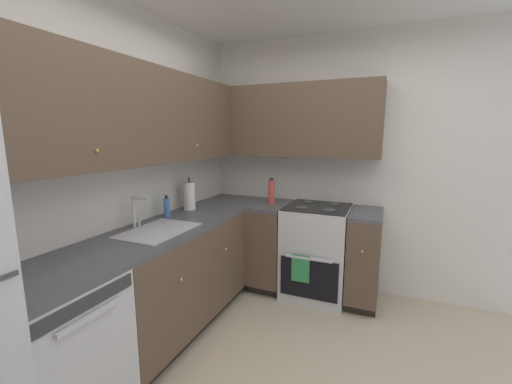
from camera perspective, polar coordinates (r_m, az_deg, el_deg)
name	(u,v)px	position (r m, az deg, el deg)	size (l,w,h in m)	color
wall_back	(93,180)	(2.54, -26.81, 1.87)	(3.65, 0.05, 2.61)	silver
wall_right	(350,166)	(3.46, 16.24, 4.44)	(0.05, 3.11, 2.61)	silver
dishwasher	(54,358)	(2.23, -32.13, -23.54)	(0.60, 0.63, 0.88)	silver
lower_cabinets_back	(174,278)	(2.86, -14.26, -14.55)	(1.49, 0.62, 0.88)	brown
countertop_back	(172,226)	(2.70, -14.66, -5.84)	(2.69, 0.60, 0.04)	#4C4C51
lower_cabinets_right	(310,252)	(3.39, 9.60, -10.40)	(0.62, 1.26, 0.88)	brown
countertop_right	(312,209)	(3.26, 9.82, -2.96)	(0.60, 1.26, 0.03)	#4C4C51
oven_range	(317,250)	(3.39, 10.68, -10.08)	(0.68, 0.62, 1.06)	silver
upper_cabinets_back	(137,116)	(2.58, -20.27, 12.53)	(2.37, 0.34, 0.71)	brown
upper_cabinets_right	(289,121)	(3.39, 5.87, 12.34)	(0.32, 1.81, 0.71)	brown
sink	(159,236)	(2.55, -16.79, -7.47)	(0.58, 0.40, 0.10)	#B7B7BC
faucet	(136,209)	(2.64, -20.44, -2.91)	(0.07, 0.16, 0.24)	silver
soap_bottle	(167,207)	(2.92, -15.49, -2.66)	(0.05, 0.05, 0.19)	#3F72BF
paper_towel_roll	(189,196)	(3.15, -11.68, -0.68)	(0.11, 0.11, 0.33)	white
oil_bottle	(271,192)	(3.35, 2.73, 0.06)	(0.07, 0.07, 0.27)	#BF4C3F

